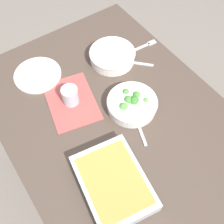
{
  "coord_description": "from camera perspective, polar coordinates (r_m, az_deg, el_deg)",
  "views": [
    {
      "loc": [
        0.54,
        -0.37,
        1.74
      ],
      "look_at": [
        0.0,
        0.0,
        0.74
      ],
      "focal_mm": 44.43,
      "sensor_mm": 36.0,
      "label": 1
    }
  ],
  "objects": [
    {
      "name": "baking_dish",
      "position": [
        1.02,
        0.28,
        -14.37
      ],
      "size": [
        0.33,
        0.26,
        0.06
      ],
      "color": "silver",
      "rests_on": "dining_table"
    },
    {
      "name": "dining_table",
      "position": [
        1.27,
        0.0,
        -2.23
      ],
      "size": [
        1.2,
        0.9,
        0.74
      ],
      "color": "#4C3D33",
      "rests_on": "ground_plane"
    },
    {
      "name": "drink_cup",
      "position": [
        1.2,
        -8.57,
        3.2
      ],
      "size": [
        0.07,
        0.07,
        0.08
      ],
      "color": "#B2BCC6",
      "rests_on": "dining_table"
    },
    {
      "name": "placemat",
      "position": [
        1.23,
        -8.35,
        2.2
      ],
      "size": [
        0.32,
        0.26,
        0.0
      ],
      "primitive_type": "cube",
      "rotation": [
        0.0,
        0.0,
        -0.22
      ],
      "color": "#B24C47",
      "rests_on": "dining_table"
    },
    {
      "name": "spoon_by_stew",
      "position": [
        1.37,
        3.76,
        10.23
      ],
      "size": [
        0.14,
        0.14,
        0.01
      ],
      "color": "silver",
      "rests_on": "dining_table"
    },
    {
      "name": "ground_plane",
      "position": [
        1.85,
        0.0,
        -12.62
      ],
      "size": [
        6.0,
        6.0,
        0.0
      ],
      "primitive_type": "plane",
      "color": "slate"
    },
    {
      "name": "fork_on_table",
      "position": [
        1.45,
        6.45,
        13.28
      ],
      "size": [
        0.03,
        0.18,
        0.01
      ],
      "color": "silver",
      "rests_on": "dining_table"
    },
    {
      "name": "spoon_by_broccoli",
      "position": [
        1.16,
        5.22,
        -2.09
      ],
      "size": [
        0.17,
        0.08,
        0.01
      ],
      "color": "silver",
      "rests_on": "dining_table"
    },
    {
      "name": "stew_bowl",
      "position": [
        1.36,
        0.05,
        11.55
      ],
      "size": [
        0.22,
        0.22,
        0.06
      ],
      "color": "silver",
      "rests_on": "dining_table"
    },
    {
      "name": "side_plate",
      "position": [
        1.35,
        -15.05,
        7.4
      ],
      "size": [
        0.22,
        0.22,
        0.01
      ],
      "primitive_type": "cylinder",
      "color": "white",
      "rests_on": "dining_table"
    },
    {
      "name": "broccoli_bowl",
      "position": [
        1.18,
        4.13,
        1.74
      ],
      "size": [
        0.22,
        0.22,
        0.07
      ],
      "color": "silver",
      "rests_on": "dining_table"
    }
  ]
}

